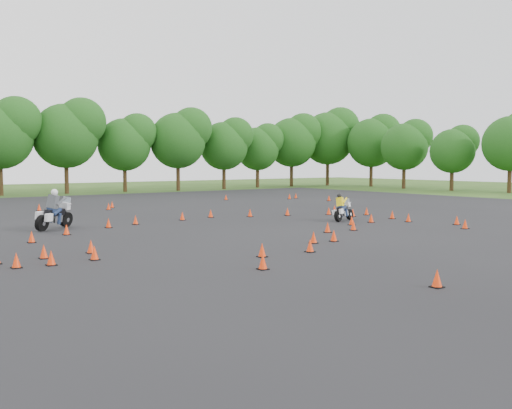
# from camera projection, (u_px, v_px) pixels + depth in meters

# --- Properties ---
(ground) EXTENTS (140.00, 140.00, 0.00)m
(ground) POSITION_uv_depth(u_px,v_px,m) (312.00, 239.00, 23.85)
(ground) COLOR #2D5119
(ground) RESTS_ON ground
(asphalt_pad) EXTENTS (62.00, 62.00, 0.00)m
(asphalt_pad) POSITION_uv_depth(u_px,v_px,m) (233.00, 226.00, 28.68)
(asphalt_pad) COLOR black
(asphalt_pad) RESTS_ON ground
(treeline) EXTENTS (87.49, 32.31, 11.23)m
(treeline) POSITION_uv_depth(u_px,v_px,m) (83.00, 146.00, 53.09)
(treeline) COLOR #1C4C15
(treeline) RESTS_ON ground
(traffic_cones) EXTENTS (36.32, 33.16, 0.45)m
(traffic_cones) POSITION_uv_depth(u_px,v_px,m) (236.00, 222.00, 28.31)
(traffic_cones) COLOR #FF380A
(traffic_cones) RESTS_ON asphalt_pad
(rider_grey) EXTENTS (2.50, 2.09, 1.94)m
(rider_grey) POSITION_uv_depth(u_px,v_px,m) (53.00, 209.00, 27.12)
(rider_grey) COLOR #484C51
(rider_grey) RESTS_ON ground
(rider_yellow) EXTENTS (2.05, 1.19, 1.51)m
(rider_yellow) POSITION_uv_depth(u_px,v_px,m) (345.00, 207.00, 31.02)
(rider_yellow) COLOR yellow
(rider_yellow) RESTS_ON ground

